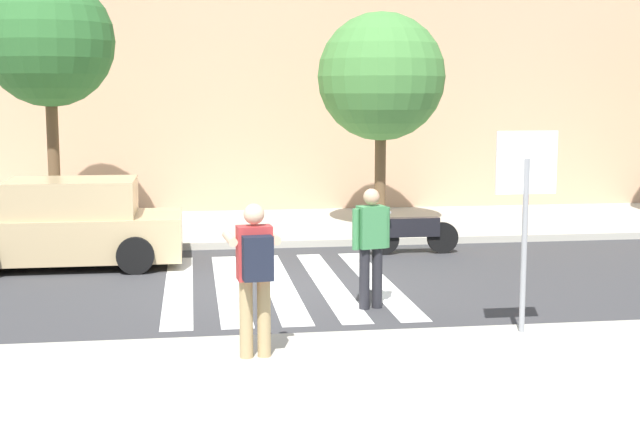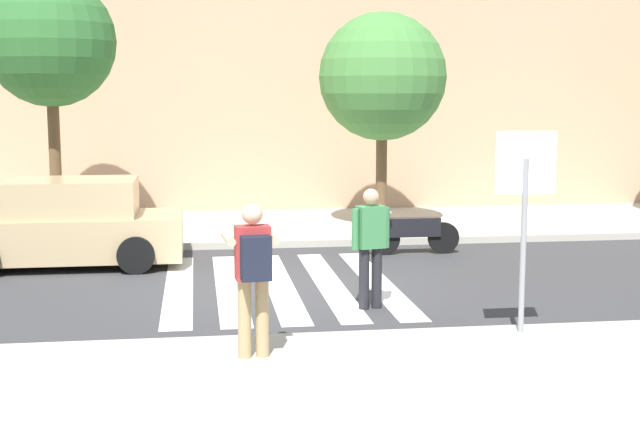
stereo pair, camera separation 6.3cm
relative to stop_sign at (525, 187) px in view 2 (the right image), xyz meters
name	(u,v)px [view 2 (the right image)]	position (x,y,z in m)	size (l,w,h in m)	color
ground_plane	(281,288)	(-2.63, 3.52, -1.94)	(120.00, 120.00, 0.00)	#38383A
sidewalk_near	(346,428)	(-2.63, -2.68, -1.87)	(60.00, 6.00, 0.14)	#B2AD9E
sidewalk_far	(255,227)	(-2.63, 9.52, -1.87)	(60.00, 4.80, 0.14)	#B2AD9E
building_facade_far	(243,58)	(-2.63, 13.92, 2.04)	(56.00, 4.00, 7.94)	tan
crosswalk_stripe_0	(179,288)	(-4.23, 3.72, -1.93)	(0.44, 5.20, 0.01)	silver
crosswalk_stripe_1	(230,286)	(-3.43, 3.72, -1.93)	(0.44, 5.20, 0.01)	silver
crosswalk_stripe_2	(280,285)	(-2.63, 3.72, -1.93)	(0.44, 5.20, 0.01)	silver
crosswalk_stripe_3	(329,283)	(-1.83, 3.72, -1.93)	(0.44, 5.20, 0.01)	silver
crosswalk_stripe_4	(377,282)	(-1.03, 3.72, -1.93)	(0.44, 5.20, 0.01)	silver
stop_sign	(525,187)	(0.00, 0.00, 0.00)	(0.76, 0.08, 2.47)	gray
photographer_with_backpack	(253,267)	(-3.33, -0.63, -0.77)	(0.63, 0.88, 1.72)	tan
pedestrian_crossing	(371,241)	(-1.49, 1.98, -0.96)	(0.56, 0.33, 1.72)	#232328
parked_car_tan	(68,226)	(-6.20, 5.82, -1.21)	(4.10, 1.92, 1.55)	tan
motorcycle	(414,233)	(0.17, 6.12, -1.52)	(1.76, 0.60, 0.87)	black
street_tree_west	(50,43)	(-6.78, 8.56, 2.12)	(2.63, 2.63, 5.26)	brown
street_tree_center	(382,77)	(0.04, 8.56, 1.45)	(2.73, 2.73, 4.62)	brown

